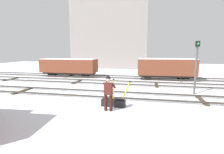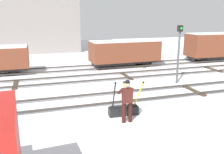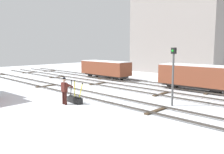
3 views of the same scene
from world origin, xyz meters
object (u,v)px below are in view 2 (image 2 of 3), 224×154
object	(u,v)px
switch_lever_frame	(124,109)
freight_car_back_track	(221,45)
signal_post	(179,48)
freight_car_far_end	(125,52)
rail_worker	(127,98)

from	to	relation	value
switch_lever_frame	freight_car_back_track	distance (m)	15.76
signal_post	freight_car_far_end	distance (m)	5.86
freight_car_far_end	rail_worker	bearing A→B (deg)	-111.55
switch_lever_frame	rail_worker	bearing A→B (deg)	-97.16
signal_post	freight_car_far_end	xyz separation A→B (m)	(-1.30, 5.64, -0.93)
rail_worker	signal_post	world-z (taller)	signal_post
rail_worker	freight_car_back_track	xyz separation A→B (m)	(12.81, 9.93, 0.48)
rail_worker	switch_lever_frame	bearing A→B (deg)	82.84
rail_worker	freight_car_far_end	size ratio (longest dim) A/B	0.31
rail_worker	freight_car_far_end	xyz separation A→B (m)	(3.57, 9.93, 0.27)
signal_post	freight_car_back_track	distance (m)	9.76
signal_post	freight_car_far_end	size ratio (longest dim) A/B	0.62
freight_car_back_track	switch_lever_frame	bearing A→B (deg)	-143.04
rail_worker	freight_car_far_end	world-z (taller)	freight_car_far_end
switch_lever_frame	signal_post	xyz separation A→B (m)	(4.76, 3.62, 1.91)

